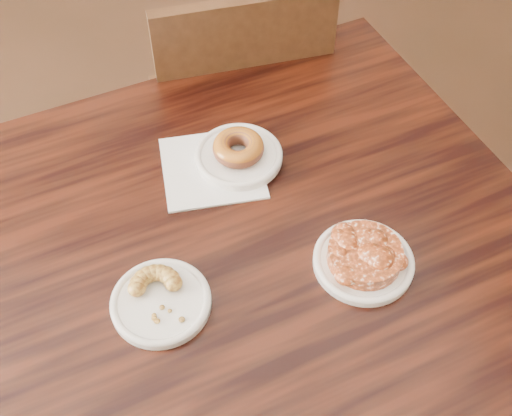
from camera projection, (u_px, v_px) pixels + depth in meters
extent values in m
cube|color=black|center=(261.00, 353.00, 1.33)|extent=(1.17, 1.17, 0.75)
cube|color=white|center=(212.00, 168.00, 1.15)|extent=(0.18, 0.18, 0.00)
cylinder|color=white|center=(239.00, 156.00, 1.15)|extent=(0.16, 0.16, 0.01)
cylinder|color=white|center=(161.00, 303.00, 0.97)|extent=(0.15, 0.15, 0.01)
cylinder|color=white|center=(363.00, 262.00, 1.02)|extent=(0.16, 0.16, 0.01)
torus|color=brown|center=(238.00, 148.00, 1.14)|extent=(0.09, 0.09, 0.03)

